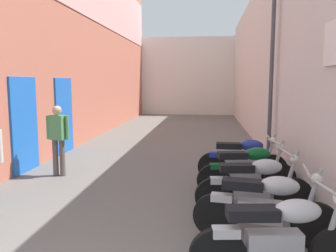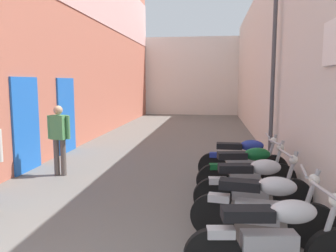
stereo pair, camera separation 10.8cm
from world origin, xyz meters
name	(u,v)px [view 2 (the right image)]	position (x,y,z in m)	size (l,w,h in m)	color
ground_plane	(165,153)	(0.00, 8.01, 0.00)	(36.02, 36.02, 0.00)	#66635E
building_left	(84,30)	(-3.14, 9.96, 3.91)	(0.45, 20.02, 7.76)	#B76651
building_right	(267,63)	(3.15, 10.01, 2.70)	(0.45, 20.02, 5.39)	beige
building_far_end	(192,76)	(0.00, 21.02, 2.46)	(8.90, 2.00, 4.92)	silver
motorcycle_nearest	(275,238)	(2.01, 1.68, 0.50)	(1.84, 0.58, 1.04)	black
motorcycle_second	(262,206)	(2.01, 2.58, 0.50)	(1.84, 0.58, 1.04)	black
motorcycle_third	(254,185)	(2.01, 3.51, 0.50)	(1.85, 0.58, 1.04)	black
motorcycle_fourth	(247,169)	(2.01, 4.44, 0.50)	(1.84, 0.58, 1.04)	black
motorcycle_fifth	(243,159)	(2.01, 5.32, 0.50)	(1.85, 0.58, 1.04)	black
pedestrian_further_down	(59,135)	(-2.01, 5.34, 0.92)	(0.52, 0.27, 1.57)	#564C47
street_lamp	(269,63)	(2.71, 6.82, 2.53)	(0.79, 0.18, 4.29)	#47474C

